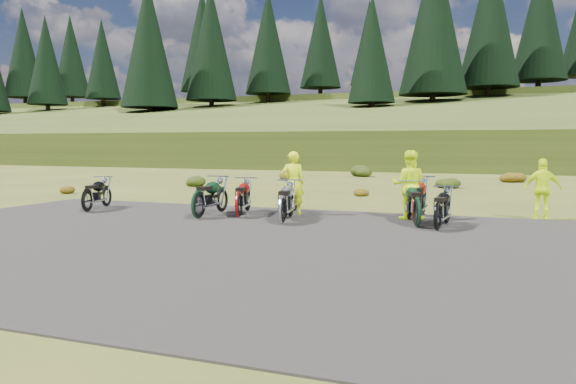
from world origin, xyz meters
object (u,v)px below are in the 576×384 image
at_px(motorcycle_0, 88,213).
at_px(person_middle, 293,184).
at_px(motorcycle_7, 417,228).
at_px(motorcycle_3, 282,225).

xyz_separation_m(motorcycle_0, person_middle, (6.01, 1.64, 0.92)).
bearing_deg(person_middle, motorcycle_7, 138.48).
xyz_separation_m(motorcycle_3, motorcycle_7, (3.30, 0.72, 0.00)).
bearing_deg(person_middle, motorcycle_3, 78.55).
height_order(motorcycle_0, person_middle, person_middle).
distance_m(motorcycle_0, motorcycle_3, 6.43).
bearing_deg(motorcycle_3, motorcycle_7, -89.37).
bearing_deg(motorcycle_7, person_middle, 54.88).
bearing_deg(motorcycle_0, motorcycle_3, -106.60).
distance_m(motorcycle_0, motorcycle_7, 9.74).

